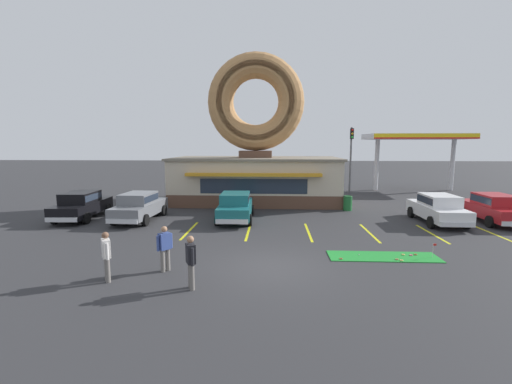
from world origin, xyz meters
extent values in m
plane|color=#2D2D30|center=(0.00, 0.00, 0.00)|extent=(160.00, 160.00, 0.00)
cube|color=brown|center=(-1.25, 14.00, 0.45)|extent=(12.00, 6.00, 0.90)
cube|color=beige|center=(-1.25, 14.00, 2.05)|extent=(12.00, 6.00, 2.30)
cube|color=slate|center=(-1.25, 14.00, 3.28)|extent=(12.30, 6.30, 0.16)
cube|color=orange|center=(-1.25, 10.70, 2.35)|extent=(9.00, 0.60, 0.20)
cube|color=#232D3D|center=(-1.25, 10.98, 1.55)|extent=(7.20, 0.03, 1.00)
cube|color=brown|center=(-1.25, 14.00, 3.61)|extent=(2.40, 1.80, 0.50)
torus|color=#B27F4C|center=(-1.25, 14.00, 7.41)|extent=(7.10, 1.90, 7.10)
torus|color=#936038|center=(-1.25, 13.57, 7.41)|extent=(6.24, 1.05, 6.24)
cube|color=#1E842D|center=(4.37, 1.33, 0.01)|extent=(4.20, 1.24, 0.03)
torus|color=#A5724C|center=(4.76, 0.94, 0.05)|extent=(0.13, 0.13, 0.04)
torus|color=brown|center=(2.67, 0.90, 0.05)|extent=(0.13, 0.13, 0.04)
torus|color=#D8667F|center=(5.49, 1.46, 0.05)|extent=(0.13, 0.13, 0.04)
torus|color=brown|center=(5.69, 1.55, 0.05)|extent=(0.13, 0.13, 0.04)
torus|color=#E5C666|center=(5.20, 1.52, 0.05)|extent=(0.13, 0.13, 0.04)
torus|color=#E5C666|center=(4.89, 0.83, 0.05)|extent=(0.13, 0.13, 0.04)
sphere|color=white|center=(3.46, 1.42, 0.05)|extent=(0.04, 0.04, 0.04)
cylinder|color=silver|center=(6.22, 1.30, 0.31)|extent=(0.01, 0.01, 0.55)
cube|color=red|center=(6.28, 1.30, 0.53)|extent=(0.12, 0.01, 0.08)
cube|color=black|center=(-11.11, 7.47, 0.66)|extent=(1.98, 4.48, 0.68)
cube|color=black|center=(-11.11, 7.32, 1.30)|extent=(1.66, 2.18, 0.60)
cube|color=#232D3D|center=(-11.11, 7.32, 1.32)|extent=(1.68, 2.09, 0.36)
cube|color=silver|center=(-11.23, 9.70, 0.42)|extent=(1.67, 0.18, 0.24)
cube|color=silver|center=(-11.00, 5.25, 0.42)|extent=(1.67, 0.18, 0.24)
cylinder|color=black|center=(-12.06, 8.79, 0.32)|extent=(0.25, 0.65, 0.64)
cylinder|color=black|center=(-10.30, 8.88, 0.32)|extent=(0.25, 0.65, 0.64)
cylinder|color=black|center=(-11.92, 6.07, 0.32)|extent=(0.25, 0.65, 0.64)
cylinder|color=black|center=(-10.17, 6.16, 0.32)|extent=(0.25, 0.65, 0.64)
cube|color=#196066|center=(-2.08, 7.52, 0.66)|extent=(1.86, 4.44, 0.68)
cube|color=#196066|center=(-2.07, 7.37, 1.30)|extent=(1.61, 2.14, 0.60)
cube|color=#232D3D|center=(-2.07, 7.37, 1.32)|extent=(1.63, 2.05, 0.36)
cube|color=silver|center=(-2.13, 9.75, 0.42)|extent=(1.67, 0.14, 0.24)
cube|color=silver|center=(-2.02, 5.29, 0.42)|extent=(1.67, 0.14, 0.24)
cylinder|color=black|center=(-2.99, 8.86, 0.32)|extent=(0.24, 0.65, 0.64)
cylinder|color=black|center=(-1.23, 8.90, 0.32)|extent=(0.24, 0.65, 0.64)
cylinder|color=black|center=(-2.92, 6.13, 0.32)|extent=(0.24, 0.65, 0.64)
cylinder|color=black|center=(-1.16, 6.17, 0.32)|extent=(0.24, 0.65, 0.64)
cube|color=silver|center=(9.18, 7.43, 0.66)|extent=(1.82, 4.43, 0.68)
cube|color=silver|center=(9.18, 7.28, 1.30)|extent=(1.59, 2.12, 0.60)
cube|color=#232D3D|center=(9.18, 7.28, 1.32)|extent=(1.61, 2.04, 0.36)
cube|color=silver|center=(9.22, 9.66, 0.42)|extent=(1.67, 0.12, 0.24)
cube|color=silver|center=(9.15, 5.20, 0.42)|extent=(1.67, 0.12, 0.24)
cylinder|color=black|center=(8.32, 8.81, 0.32)|extent=(0.23, 0.64, 0.64)
cylinder|color=black|center=(10.08, 8.78, 0.32)|extent=(0.23, 0.64, 0.64)
cylinder|color=black|center=(8.29, 6.08, 0.32)|extent=(0.23, 0.64, 0.64)
cylinder|color=black|center=(10.05, 6.05, 0.32)|extent=(0.23, 0.64, 0.64)
cube|color=maroon|center=(12.35, 7.74, 0.66)|extent=(1.85, 4.43, 0.68)
cube|color=maroon|center=(12.34, 7.59, 1.30)|extent=(1.60, 2.13, 0.60)
cube|color=#232D3D|center=(12.34, 7.59, 1.32)|extent=(1.62, 2.05, 0.36)
cube|color=silver|center=(12.39, 9.97, 0.42)|extent=(1.67, 0.13, 0.24)
cylinder|color=black|center=(11.50, 9.12, 0.32)|extent=(0.23, 0.64, 0.64)
cylinder|color=black|center=(13.25, 9.09, 0.32)|extent=(0.23, 0.64, 0.64)
cylinder|color=black|center=(11.44, 6.40, 0.32)|extent=(0.23, 0.64, 0.64)
cube|color=slate|center=(-7.58, 7.26, 0.66)|extent=(1.92, 4.46, 0.68)
cube|color=slate|center=(-7.59, 7.11, 1.30)|extent=(1.64, 2.16, 0.60)
cube|color=#232D3D|center=(-7.59, 7.11, 1.32)|extent=(1.66, 2.07, 0.36)
cube|color=silver|center=(-7.50, 9.49, 0.42)|extent=(1.67, 0.16, 0.24)
cube|color=silver|center=(-7.67, 5.03, 0.42)|extent=(1.67, 0.16, 0.24)
cylinder|color=black|center=(-8.41, 8.65, 0.32)|extent=(0.24, 0.65, 0.64)
cylinder|color=black|center=(-6.65, 8.59, 0.32)|extent=(0.24, 0.65, 0.64)
cylinder|color=black|center=(-8.51, 5.93, 0.32)|extent=(0.24, 0.65, 0.64)
cylinder|color=black|center=(-6.75, 5.86, 0.32)|extent=(0.24, 0.65, 0.64)
cylinder|color=slate|center=(-2.41, -1.88, 0.40)|extent=(0.15, 0.15, 0.81)
cylinder|color=slate|center=(-2.32, -2.06, 0.40)|extent=(0.15, 0.15, 0.81)
cube|color=black|center=(-2.37, -1.97, 1.11)|extent=(0.38, 0.45, 0.59)
cylinder|color=black|center=(-2.47, -1.75, 1.08)|extent=(0.10, 0.10, 0.54)
cylinder|color=black|center=(-2.26, -2.20, 1.08)|extent=(0.10, 0.10, 0.54)
sphere|color=#9E7051|center=(-2.37, -1.97, 1.54)|extent=(0.22, 0.22, 0.22)
cylinder|color=slate|center=(-5.22, -1.46, 0.40)|extent=(0.15, 0.15, 0.79)
cylinder|color=slate|center=(-5.12, -1.63, 0.40)|extent=(0.15, 0.15, 0.79)
cube|color=silver|center=(-5.17, -1.55, 1.08)|extent=(0.41, 0.45, 0.58)
cylinder|color=silver|center=(-5.30, -1.34, 1.06)|extent=(0.10, 0.10, 0.53)
cylinder|color=silver|center=(-5.04, -1.76, 1.06)|extent=(0.10, 0.10, 0.53)
sphere|color=brown|center=(-5.17, -1.55, 1.51)|extent=(0.21, 0.21, 0.21)
cylinder|color=slate|center=(-3.68, -0.65, 0.39)|extent=(0.15, 0.15, 0.78)
cylinder|color=slate|center=(-3.54, -0.50, 0.39)|extent=(0.15, 0.15, 0.78)
cube|color=#33478C|center=(-3.61, -0.58, 1.06)|extent=(0.43, 0.44, 0.57)
cylinder|color=#33478C|center=(-3.78, -0.76, 1.03)|extent=(0.10, 0.10, 0.52)
cylinder|color=#33478C|center=(-3.44, -0.39, 1.03)|extent=(0.10, 0.10, 0.52)
sphere|color=#9E7051|center=(-3.61, -0.58, 1.48)|extent=(0.21, 0.21, 0.21)
cylinder|color=#1E662D|center=(5.00, 10.82, 0.47)|extent=(0.56, 0.56, 0.95)
torus|color=#123D1B|center=(5.00, 10.82, 0.95)|extent=(0.57, 0.57, 0.05)
cylinder|color=#595B60|center=(6.82, 18.71, 2.90)|extent=(0.16, 0.16, 5.80)
cube|color=black|center=(6.82, 18.53, 5.25)|extent=(0.28, 0.24, 0.90)
sphere|color=red|center=(6.82, 18.41, 5.55)|extent=(0.18, 0.18, 0.18)
sphere|color=orange|center=(6.82, 18.41, 5.25)|extent=(0.18, 0.18, 0.18)
sphere|color=green|center=(6.82, 18.41, 4.95)|extent=(0.18, 0.18, 0.18)
cylinder|color=silver|center=(9.85, 21.30, 2.40)|extent=(0.40, 0.40, 4.80)
cylinder|color=silver|center=(16.85, 21.30, 2.40)|extent=(0.40, 0.40, 4.80)
cube|color=silver|center=(13.35, 21.30, 5.05)|extent=(9.00, 4.40, 0.50)
cube|color=yellow|center=(13.35, 19.08, 5.05)|extent=(9.00, 0.04, 0.44)
cube|color=red|center=(13.35, 19.06, 4.88)|extent=(9.00, 0.04, 0.12)
cube|color=yellow|center=(-4.15, 5.00, 0.00)|extent=(0.12, 3.60, 0.01)
cube|color=yellow|center=(-1.15, 5.00, 0.00)|extent=(0.12, 3.60, 0.01)
cube|color=yellow|center=(1.85, 5.00, 0.00)|extent=(0.12, 3.60, 0.01)
cube|color=yellow|center=(4.85, 5.00, 0.00)|extent=(0.12, 3.60, 0.01)
cube|color=yellow|center=(7.85, 5.00, 0.00)|extent=(0.12, 3.60, 0.01)
cube|color=yellow|center=(10.85, 5.00, 0.00)|extent=(0.12, 3.60, 0.01)
camera|label=1|loc=(0.09, -11.71, 4.34)|focal=24.00mm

